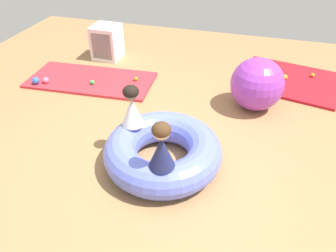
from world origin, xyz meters
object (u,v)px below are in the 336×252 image
play_ball_blue (36,81)px  play_ball_green (92,82)px  play_ball_yellow (285,77)px  play_ball_orange_second (313,75)px  play_ball_orange (136,79)px  play_ball_teal (274,76)px  play_ball_red (278,70)px  inflatable_cushion (163,151)px  storage_cube (106,43)px  play_ball_pink (46,80)px  exercise_ball_large (257,84)px  child_in_white (132,106)px  child_in_navy (162,146)px

play_ball_blue → play_ball_green: bearing=15.1°
play_ball_yellow → play_ball_orange_second: 0.46m
play_ball_orange → play_ball_teal: size_ratio=0.96×
play_ball_orange → play_ball_green: same height
play_ball_red → play_ball_green: (-2.64, -1.16, -0.01)m
inflatable_cushion → storage_cube: bearing=126.2°
play_ball_red → play_ball_pink: bearing=-158.4°
play_ball_blue → exercise_ball_large: 3.17m
play_ball_yellow → play_ball_orange_second: size_ratio=1.19×
play_ball_pink → play_ball_green: bearing=12.8°
play_ball_green → play_ball_red: bearing=23.8°
play_ball_green → play_ball_orange: bearing=26.1°
play_ball_teal → play_ball_blue: play_ball_blue is taller
play_ball_orange → play_ball_blue: (-1.39, -0.50, 0.02)m
play_ball_orange_second → storage_cube: 3.37m
child_in_white → play_ball_teal: 2.63m
play_ball_green → play_ball_orange_second: (3.15, 1.15, -0.00)m
play_ball_teal → play_ball_yellow: size_ratio=0.89×
storage_cube → child_in_navy: bearing=-56.3°
play_ball_orange → play_ball_yellow: 2.26m
child_in_navy → play_ball_blue: (-2.41, 1.50, -0.49)m
inflatable_cushion → play_ball_red: bearing=65.3°
play_ball_yellow → exercise_ball_large: exercise_ball_large is taller
inflatable_cushion → play_ball_blue: bearing=154.2°
play_ball_pink → exercise_ball_large: exercise_ball_large is taller
child_in_white → play_ball_pink: 2.13m
play_ball_red → storage_cube: bearing=-176.8°
play_ball_orange → play_ball_orange_second: play_ball_orange is taller
child_in_navy → play_ball_orange_second: (1.55, 2.86, -0.51)m
play_ball_orange → exercise_ball_large: (1.76, -0.19, 0.27)m
inflatable_cushion → exercise_ball_large: (0.85, 1.42, 0.17)m
play_ball_pink → inflatable_cushion: bearing=-28.4°
play_ball_orange → storage_cube: (-0.79, 0.72, 0.21)m
play_ball_blue → storage_cube: storage_cube is taller
play_ball_pink → play_ball_yellow: bearing=17.9°
play_ball_pink → play_ball_orange_second: play_ball_pink is taller
play_ball_pink → play_ball_orange_second: size_ratio=1.46×
play_ball_orange → play_ball_blue: bearing=-160.1°
play_ball_pink → play_ball_green: size_ratio=1.40×
play_ball_blue → storage_cube: 1.37m
play_ball_orange → play_ball_red: bearing=23.1°
child_in_white → exercise_ball_large: (1.22, 1.27, -0.23)m
play_ball_orange → exercise_ball_large: 1.79m
play_ball_teal → exercise_ball_large: size_ratio=0.10×
play_ball_yellow → play_ball_orange_second: (0.41, 0.20, -0.01)m
play_ball_yellow → child_in_white: bearing=-127.3°
play_ball_red → play_ball_pink: size_ratio=1.03×
play_ball_orange → storage_cube: size_ratio=0.12×
play_ball_orange → play_ball_pink: play_ball_pink is taller
storage_cube → play_ball_orange_second: bearing=2.5°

